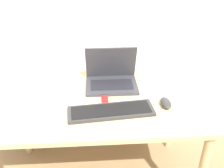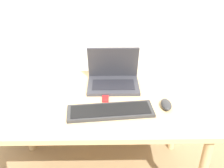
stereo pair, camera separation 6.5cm
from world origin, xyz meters
The scene contains 6 objects.
desk centered at (0.00, 0.37, 0.62)m, with size 1.27×0.74×0.70m.
laptop centered at (0.09, 0.54, 0.75)m, with size 0.33×0.24×0.25m.
keyboard centered at (0.07, 0.22, 0.71)m, with size 0.49×0.19×0.02m.
mouse centered at (0.39, 0.27, 0.72)m, with size 0.06×0.11×0.04m.
vase centered at (-0.54, 0.63, 0.80)m, with size 0.12×0.12×0.21m.
mp3_player centered at (0.04, 0.36, 0.71)m, with size 0.04×0.07×0.01m.
Camera 1 is at (-0.00, -0.95, 1.56)m, focal length 42.00 mm.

